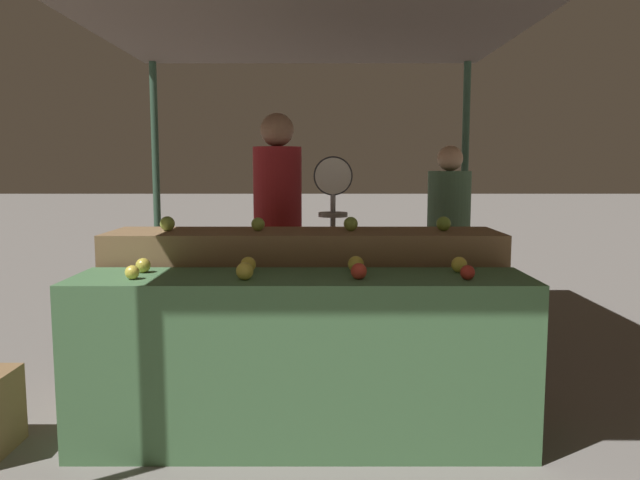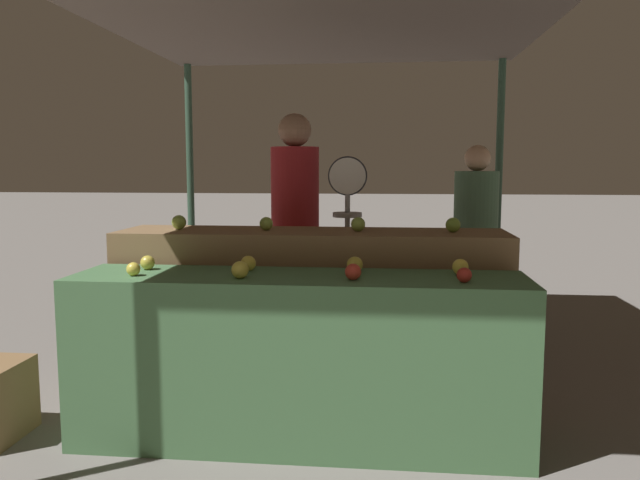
# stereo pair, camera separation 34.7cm
# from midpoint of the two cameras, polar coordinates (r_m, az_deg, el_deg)

# --- Properties ---
(ground_plane) EXTENTS (60.00, 60.00, 0.00)m
(ground_plane) POSITION_cam_midpoint_polar(r_m,az_deg,el_deg) (3.47, -4.46, -17.97)
(ground_plane) COLOR slate
(market_canopy) EXTENTS (3.25, 4.05, 2.50)m
(market_canopy) POSITION_cam_midpoint_polar(r_m,az_deg,el_deg) (4.30, -3.58, 19.09)
(market_canopy) COLOR #33513D
(market_canopy) RESTS_ON ground_plane
(display_counter_front) EXTENTS (2.35, 0.55, 0.89)m
(display_counter_front) POSITION_cam_midpoint_polar(r_m,az_deg,el_deg) (3.31, -4.53, -10.94)
(display_counter_front) COLOR #4C7A4C
(display_counter_front) RESTS_ON ground_plane
(display_counter_back) EXTENTS (2.35, 0.55, 1.06)m
(display_counter_back) POSITION_cam_midpoint_polar(r_m,az_deg,el_deg) (3.86, -3.81, -7.04)
(display_counter_back) COLOR olive
(display_counter_back) RESTS_ON ground_plane
(apple_front_0) EXTENTS (0.07, 0.07, 0.07)m
(apple_front_0) POSITION_cam_midpoint_polar(r_m,az_deg,el_deg) (3.28, -19.53, -2.82)
(apple_front_0) COLOR yellow
(apple_front_0) RESTS_ON display_counter_front
(apple_front_1) EXTENTS (0.09, 0.09, 0.09)m
(apple_front_1) POSITION_cam_midpoint_polar(r_m,az_deg,el_deg) (3.12, -9.87, -2.84)
(apple_front_1) COLOR gold
(apple_front_1) RESTS_ON display_counter_front
(apple_front_2) EXTENTS (0.08, 0.08, 0.08)m
(apple_front_2) POSITION_cam_midpoint_polar(r_m,az_deg,el_deg) (3.09, 0.58, -2.90)
(apple_front_2) COLOR red
(apple_front_2) RESTS_ON display_counter_front
(apple_front_3) EXTENTS (0.07, 0.07, 0.07)m
(apple_front_3) POSITION_cam_midpoint_polar(r_m,az_deg,el_deg) (3.13, 10.50, -2.97)
(apple_front_3) COLOR #B72D23
(apple_front_3) RESTS_ON display_counter_front
(apple_front_4) EXTENTS (0.08, 0.08, 0.08)m
(apple_front_4) POSITION_cam_midpoint_polar(r_m,az_deg,el_deg) (3.46, -18.46, -2.23)
(apple_front_4) COLOR gold
(apple_front_4) RESTS_ON display_counter_front
(apple_front_5) EXTENTS (0.08, 0.08, 0.08)m
(apple_front_5) POSITION_cam_midpoint_polar(r_m,az_deg,el_deg) (3.34, -9.34, -2.24)
(apple_front_5) COLOR yellow
(apple_front_5) RESTS_ON display_counter_front
(apple_front_6) EXTENTS (0.09, 0.09, 0.09)m
(apple_front_6) POSITION_cam_midpoint_polar(r_m,az_deg,el_deg) (3.30, 0.52, -2.23)
(apple_front_6) COLOR gold
(apple_front_6) RESTS_ON display_counter_front
(apple_front_7) EXTENTS (0.08, 0.08, 0.08)m
(apple_front_7) POSITION_cam_midpoint_polar(r_m,az_deg,el_deg) (3.34, 9.96, -2.26)
(apple_front_7) COLOR yellow
(apple_front_7) RESTS_ON display_counter_front
(apple_back_0) EXTENTS (0.09, 0.09, 0.09)m
(apple_back_0) POSITION_cam_midpoint_polar(r_m,az_deg,el_deg) (3.91, -16.06, 1.44)
(apple_back_0) COLOR #8EB247
(apple_back_0) RESTS_ON display_counter_back
(apple_back_1) EXTENTS (0.08, 0.08, 0.08)m
(apple_back_1) POSITION_cam_midpoint_polar(r_m,az_deg,el_deg) (3.80, -8.09, 1.43)
(apple_back_1) COLOR #8EB247
(apple_back_1) RESTS_ON display_counter_back
(apple_back_2) EXTENTS (0.09, 0.09, 0.09)m
(apple_back_2) POSITION_cam_midpoint_polar(r_m,az_deg,el_deg) (3.75, 0.41, 1.47)
(apple_back_2) COLOR #8EB247
(apple_back_2) RESTS_ON display_counter_back
(apple_back_3) EXTENTS (0.09, 0.09, 0.09)m
(apple_back_3) POSITION_cam_midpoint_polar(r_m,az_deg,el_deg) (3.80, 8.91, 1.47)
(apple_back_3) COLOR #7AA338
(apple_back_3) RESTS_ON display_counter_back
(produce_scale) EXTENTS (0.27, 0.20, 1.52)m
(produce_scale) POSITION_cam_midpoint_polar(r_m,az_deg,el_deg) (4.28, -0.91, 2.02)
(produce_scale) COLOR #99999E
(produce_scale) RESTS_ON ground_plane
(person_vendor_at_scale) EXTENTS (0.45, 0.45, 1.83)m
(person_vendor_at_scale) POSITION_cam_midpoint_polar(r_m,az_deg,el_deg) (4.55, -5.85, 1.90)
(person_vendor_at_scale) COLOR #2D2D38
(person_vendor_at_scale) RESTS_ON ground_plane
(person_customer_left) EXTENTS (0.41, 0.41, 1.62)m
(person_customer_left) POSITION_cam_midpoint_polar(r_m,az_deg,el_deg) (5.38, 10.10, 1.13)
(person_customer_left) COLOR #2D2D38
(person_customer_left) RESTS_ON ground_plane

